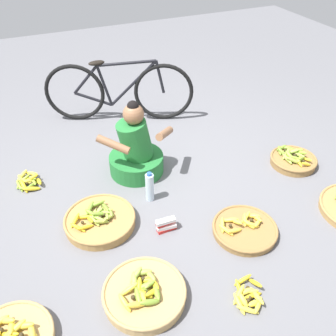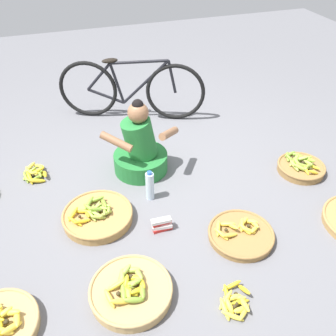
# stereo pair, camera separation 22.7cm
# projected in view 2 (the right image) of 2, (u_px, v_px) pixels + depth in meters

# --- Properties ---
(ground_plane) EXTENTS (10.00, 10.00, 0.00)m
(ground_plane) POSITION_uv_depth(u_px,v_px,m) (161.00, 185.00, 3.43)
(ground_plane) COLOR slate
(vendor_woman_front) EXTENTS (0.75, 0.52, 0.76)m
(vendor_woman_front) POSITION_uv_depth(u_px,v_px,m) (140.00, 149.00, 3.48)
(vendor_woman_front) COLOR #237233
(vendor_woman_front) RESTS_ON ground
(bicycle_leaning) EXTENTS (1.59, 0.70, 0.73)m
(bicycle_leaning) POSITION_uv_depth(u_px,v_px,m) (131.00, 90.00, 4.24)
(bicycle_leaning) COLOR black
(bicycle_leaning) RESTS_ON ground
(banana_basket_mid_left) EXTENTS (0.59, 0.59, 0.16)m
(banana_basket_mid_left) POSITION_uv_depth(u_px,v_px,m) (98.00, 215.00, 3.05)
(banana_basket_mid_left) COLOR #A87F47
(banana_basket_mid_left) RESTS_ON ground
(banana_basket_front_center) EXTENTS (0.52, 0.52, 0.13)m
(banana_basket_front_center) POSITION_uv_depth(u_px,v_px,m) (241.00, 234.00, 2.90)
(banana_basket_front_center) COLOR olive
(banana_basket_front_center) RESTS_ON ground
(banana_basket_near_bicycle) EXTENTS (0.46, 0.46, 0.16)m
(banana_basket_near_bicycle) POSITION_uv_depth(u_px,v_px,m) (301.00, 167.00, 3.57)
(banana_basket_near_bicycle) COLOR olive
(banana_basket_near_bicycle) RESTS_ON ground
(banana_basket_mid_right) EXTENTS (0.57, 0.57, 0.16)m
(banana_basket_mid_right) POSITION_uv_depth(u_px,v_px,m) (131.00, 290.00, 2.48)
(banana_basket_mid_right) COLOR tan
(banana_basket_mid_right) RESTS_ON ground
(loose_bananas_near_vendor) EXTENTS (0.26, 0.28, 0.09)m
(loose_bananas_near_vendor) POSITION_uv_depth(u_px,v_px,m) (235.00, 302.00, 2.44)
(loose_bananas_near_vendor) COLOR yellow
(loose_bananas_near_vendor) RESTS_ON ground
(loose_bananas_back_right) EXTENTS (0.24, 0.33, 0.10)m
(loose_bananas_back_right) POSITION_uv_depth(u_px,v_px,m) (35.00, 173.00, 3.53)
(loose_bananas_back_right) COLOR yellow
(loose_bananas_back_right) RESTS_ON ground
(water_bottle) EXTENTS (0.07, 0.07, 0.30)m
(water_bottle) POSITION_uv_depth(u_px,v_px,m) (150.00, 186.00, 3.21)
(water_bottle) COLOR silver
(water_bottle) RESTS_ON ground
(packet_carton_stack) EXTENTS (0.17, 0.08, 0.12)m
(packet_carton_stack) POSITION_uv_depth(u_px,v_px,m) (162.00, 224.00, 2.95)
(packet_carton_stack) COLOR red
(packet_carton_stack) RESTS_ON ground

